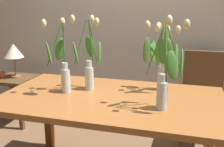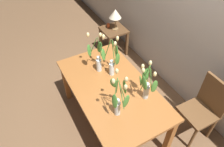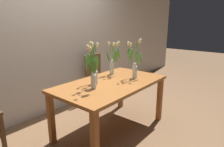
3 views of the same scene
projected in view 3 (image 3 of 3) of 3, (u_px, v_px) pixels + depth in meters
ground_plane at (111, 130)px, 2.92m from camera, size 18.00×18.00×0.00m
room_wall_rear at (54, 34)px, 3.36m from camera, size 9.00×0.10×2.70m
dining_table at (111, 88)px, 2.75m from camera, size 1.60×0.90×0.74m
tulip_vase_0 at (113, 61)px, 3.08m from camera, size 0.23×0.20×0.53m
tulip_vase_1 at (92, 75)px, 2.40m from camera, size 0.16×0.21×0.55m
tulip_vase_2 at (135, 62)px, 2.87m from camera, size 0.28×0.20×0.59m
tulip_vase_3 at (95, 69)px, 2.60m from camera, size 0.21×0.21×0.57m
dining_chair at (97, 75)px, 3.89m from camera, size 0.41×0.41×0.93m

